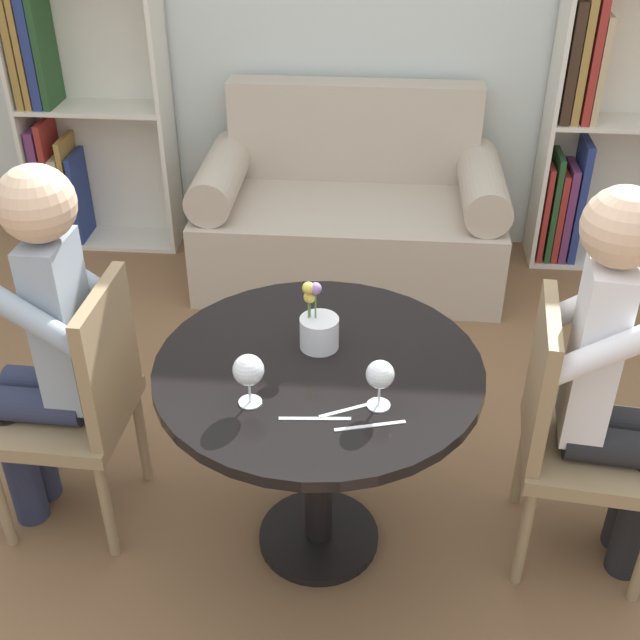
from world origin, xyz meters
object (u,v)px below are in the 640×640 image
(bookshelf_right, at_px, (603,127))
(flower_vase, at_px, (318,329))
(bookshelf_left, at_px, (75,113))
(wine_glass_right, at_px, (380,376))
(wine_glass_left, at_px, (248,371))
(person_right, at_px, (615,380))
(chair_right, at_px, (572,430))
(couch, at_px, (350,217))
(person_left, at_px, (44,344))
(chair_left, at_px, (81,399))

(bookshelf_right, xyz_separation_m, flower_vase, (-1.25, -2.03, 0.06))
(bookshelf_left, bearing_deg, wine_glass_right, -54.50)
(bookshelf_right, height_order, wine_glass_left, bookshelf_right)
(person_right, bearing_deg, chair_right, 85.61)
(flower_vase, bearing_deg, bookshelf_right, 58.41)
(couch, relative_size, person_left, 1.17)
(chair_right, distance_m, wine_glass_left, 1.02)
(wine_glass_left, bearing_deg, chair_right, 14.39)
(chair_left, bearing_deg, chair_right, 91.50)
(wine_glass_right, bearing_deg, chair_left, 165.65)
(chair_left, bearing_deg, flower_vase, 93.92)
(wine_glass_left, bearing_deg, chair_left, 156.67)
(chair_right, bearing_deg, wine_glass_right, 116.98)
(bookshelf_left, relative_size, person_right, 1.19)
(person_left, bearing_deg, flower_vase, 93.38)
(person_left, xyz_separation_m, wine_glass_right, (1.03, -0.25, 0.13))
(chair_right, xyz_separation_m, person_right, (0.08, -0.02, 0.21))
(couch, height_order, person_left, person_left)
(wine_glass_left, bearing_deg, bookshelf_right, 58.62)
(person_left, xyz_separation_m, wine_glass_left, (0.68, -0.26, 0.13))
(chair_left, xyz_separation_m, person_left, (-0.08, 0.01, 0.21))
(person_right, bearing_deg, chair_left, 95.02)
(bookshelf_left, relative_size, wine_glass_right, 10.69)
(person_left, bearing_deg, wine_glass_left, 71.05)
(chair_left, distance_m, flower_vase, 0.81)
(wine_glass_right, bearing_deg, person_right, 17.18)
(chair_left, relative_size, person_right, 0.70)
(couch, distance_m, wine_glass_right, 2.09)
(bookshelf_right, distance_m, person_right, 2.12)
(person_left, distance_m, wine_glass_left, 0.74)
(bookshelf_right, relative_size, person_right, 1.19)
(person_left, bearing_deg, bookshelf_left, -161.23)
(chair_right, bearing_deg, chair_left, 95.54)
(bookshelf_right, distance_m, flower_vase, 2.39)
(couch, relative_size, chair_right, 1.67)
(person_right, xyz_separation_m, wine_glass_right, (-0.67, -0.21, 0.13))
(person_right, distance_m, flower_vase, 0.86)
(bookshelf_right, bearing_deg, chair_left, -134.31)
(couch, height_order, flower_vase, flower_vase)
(bookshelf_left, relative_size, flower_vase, 7.02)
(chair_right, bearing_deg, wine_glass_left, 110.59)
(bookshelf_left, bearing_deg, person_left, -73.38)
(chair_left, height_order, flower_vase, flower_vase)
(chair_left, relative_size, flower_vase, 4.14)
(person_left, height_order, person_right, person_right)
(couch, relative_size, flower_vase, 6.91)
(person_right, xyz_separation_m, flower_vase, (-0.86, 0.06, 0.09))
(bookshelf_right, bearing_deg, couch, -167.61)
(couch, height_order, person_right, person_right)
(person_right, height_order, flower_vase, person_right)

